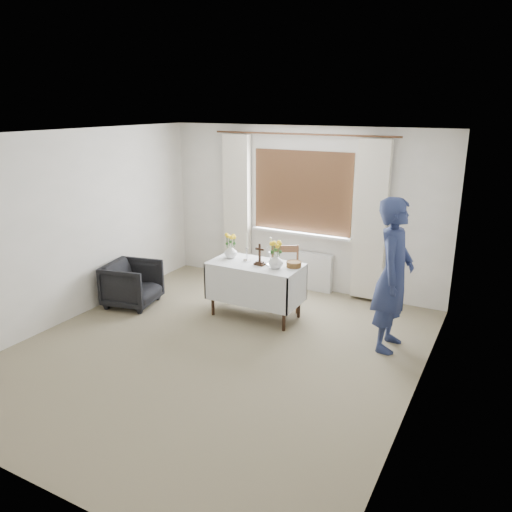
{
  "coord_description": "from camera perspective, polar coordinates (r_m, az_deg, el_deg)",
  "views": [
    {
      "loc": [
        2.92,
        -4.48,
        2.81
      ],
      "look_at": [
        0.04,
        0.91,
        0.94
      ],
      "focal_mm": 35.0,
      "sensor_mm": 36.0,
      "label": 1
    }
  ],
  "objects": [
    {
      "name": "flower_vase_right",
      "position": [
        6.44,
        2.28,
        -0.56
      ],
      "size": [
        0.19,
        0.19,
        0.2
      ],
      "primitive_type": "imported",
      "rotation": [
        0.0,
        0.0,
        0.0
      ],
      "color": "silver",
      "rests_on": "altar_table"
    },
    {
      "name": "wooden_cross",
      "position": [
        6.55,
        0.43,
        0.18
      ],
      "size": [
        0.14,
        0.11,
        0.29
      ],
      "primitive_type": null,
      "rotation": [
        0.0,
        0.0,
        -0.07
      ],
      "color": "black",
      "rests_on": "altar_table"
    },
    {
      "name": "person",
      "position": [
        5.97,
        15.43,
        -2.13
      ],
      "size": [
        0.44,
        0.67,
        1.82
      ],
      "primitive_type": "imported",
      "rotation": [
        0.0,
        0.0,
        1.58
      ],
      "color": "navy",
      "rests_on": "ground"
    },
    {
      "name": "armchair",
      "position": [
        7.4,
        -13.96,
        -3.12
      ],
      "size": [
        0.82,
        0.81,
        0.64
      ],
      "primitive_type": "imported",
      "rotation": [
        0.0,
        0.0,
        1.77
      ],
      "color": "black",
      "rests_on": "ground"
    },
    {
      "name": "radiator",
      "position": [
        7.9,
        4.89,
        -1.52
      ],
      "size": [
        1.1,
        0.1,
        0.6
      ],
      "primitive_type": "cube",
      "color": "silver",
      "rests_on": "ground"
    },
    {
      "name": "wicker_basket",
      "position": [
        6.52,
        4.35,
        -0.94
      ],
      "size": [
        0.23,
        0.23,
        0.07
      ],
      "primitive_type": "cylinder",
      "rotation": [
        0.0,
        0.0,
        0.17
      ],
      "color": "brown",
      "rests_on": "altar_table"
    },
    {
      "name": "ground",
      "position": [
        6.04,
        -4.52,
        -10.72
      ],
      "size": [
        5.0,
        5.0,
        0.0
      ],
      "primitive_type": "plane",
      "color": "#817459",
      "rests_on": "ground"
    },
    {
      "name": "wooden_chair",
      "position": [
        7.03,
        3.31,
        -2.6
      ],
      "size": [
        0.55,
        0.55,
        0.89
      ],
      "primitive_type": null,
      "rotation": [
        0.0,
        0.0,
        0.43
      ],
      "color": "#52391C",
      "rests_on": "ground"
    },
    {
      "name": "candlestick_right",
      "position": [
        6.54,
        1.68,
        0.52
      ],
      "size": [
        0.12,
        0.12,
        0.38
      ],
      "primitive_type": null,
      "rotation": [
        0.0,
        0.0,
        -0.08
      ],
      "color": "silver",
      "rests_on": "altar_table"
    },
    {
      "name": "candlestick_left",
      "position": [
        6.71,
        -1.05,
        1.0
      ],
      "size": [
        0.13,
        0.13,
        0.38
      ],
      "primitive_type": null,
      "rotation": [
        0.0,
        0.0,
        0.16
      ],
      "color": "silver",
      "rests_on": "altar_table"
    },
    {
      "name": "altar_table",
      "position": [
        6.79,
        -0.05,
        -3.91
      ],
      "size": [
        1.24,
        0.64,
        0.76
      ],
      "primitive_type": "cube",
      "color": "white",
      "rests_on": "ground"
    },
    {
      "name": "flower_vase_left",
      "position": [
        6.88,
        -2.91,
        0.54
      ],
      "size": [
        0.19,
        0.19,
        0.18
      ],
      "primitive_type": "imported",
      "rotation": [
        0.0,
        0.0,
        0.07
      ],
      "color": "silver",
      "rests_on": "altar_table"
    }
  ]
}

